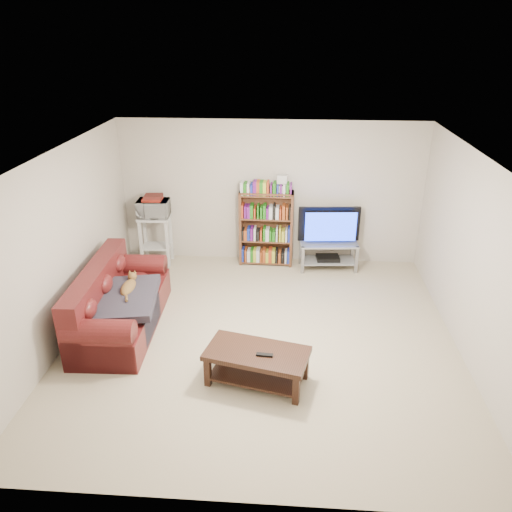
# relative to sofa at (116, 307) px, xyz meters

# --- Properties ---
(floor) EXTENTS (5.00, 5.00, 0.00)m
(floor) POSITION_rel_sofa_xyz_m (1.96, -0.14, -0.31)
(floor) COLOR #C6B693
(floor) RESTS_ON ground
(ceiling) EXTENTS (5.00, 5.00, 0.00)m
(ceiling) POSITION_rel_sofa_xyz_m (1.96, -0.14, 2.09)
(ceiling) COLOR white
(ceiling) RESTS_ON ground
(wall_back) EXTENTS (5.00, 0.00, 5.00)m
(wall_back) POSITION_rel_sofa_xyz_m (1.96, 2.36, 0.89)
(wall_back) COLOR beige
(wall_back) RESTS_ON ground
(wall_front) EXTENTS (5.00, 0.00, 5.00)m
(wall_front) POSITION_rel_sofa_xyz_m (1.96, -2.64, 0.89)
(wall_front) COLOR beige
(wall_front) RESTS_ON ground
(wall_left) EXTENTS (0.00, 5.00, 5.00)m
(wall_left) POSITION_rel_sofa_xyz_m (-0.54, -0.14, 0.89)
(wall_left) COLOR beige
(wall_left) RESTS_ON ground
(wall_right) EXTENTS (0.00, 5.00, 5.00)m
(wall_right) POSITION_rel_sofa_xyz_m (4.46, -0.14, 0.89)
(wall_right) COLOR beige
(wall_right) RESTS_ON ground
(sofa) EXTENTS (0.95, 2.07, 0.87)m
(sofa) POSITION_rel_sofa_xyz_m (0.00, 0.00, 0.00)
(sofa) COLOR #581717
(sofa) RESTS_ON floor
(blanket) EXTENTS (0.91, 1.11, 0.18)m
(blanket) POSITION_rel_sofa_xyz_m (0.18, -0.13, 0.21)
(blanket) COLOR #312D38
(blanket) RESTS_ON sofa
(cat) EXTENTS (0.24, 0.56, 0.17)m
(cat) POSITION_rel_sofa_xyz_m (0.18, 0.05, 0.27)
(cat) COLOR brown
(cat) RESTS_ON sofa
(coffee_table) EXTENTS (1.25, 0.82, 0.42)m
(coffee_table) POSITION_rel_sofa_xyz_m (1.96, -1.02, -0.02)
(coffee_table) COLOR black
(coffee_table) RESTS_ON floor
(remote) EXTENTS (0.19, 0.07, 0.02)m
(remote) POSITION_rel_sofa_xyz_m (2.05, -1.09, 0.12)
(remote) COLOR black
(remote) RESTS_ON coffee_table
(tv_stand) EXTENTS (0.98, 0.50, 0.47)m
(tv_stand) POSITION_rel_sofa_xyz_m (2.94, 2.02, 0.01)
(tv_stand) COLOR #999EA3
(tv_stand) RESTS_ON floor
(television) EXTENTS (1.02, 0.22, 0.59)m
(television) POSITION_rel_sofa_xyz_m (2.94, 2.02, 0.45)
(television) COLOR black
(television) RESTS_ON tv_stand
(dvd_player) EXTENTS (0.40, 0.29, 0.06)m
(dvd_player) POSITION_rel_sofa_xyz_m (2.94, 2.02, -0.12)
(dvd_player) COLOR black
(dvd_player) RESTS_ON tv_stand
(bookshelf) EXTENTS (0.90, 0.30, 1.29)m
(bookshelf) POSITION_rel_sofa_xyz_m (1.89, 2.16, 0.35)
(bookshelf) COLOR brown
(bookshelf) RESTS_ON floor
(shelf_clutter) EXTENTS (0.66, 0.20, 0.28)m
(shelf_clutter) POSITION_rel_sofa_xyz_m (1.99, 2.17, 1.08)
(shelf_clutter) COLOR silver
(shelf_clutter) RESTS_ON bookshelf
(microwave_stand) EXTENTS (0.54, 0.40, 0.84)m
(microwave_stand) POSITION_rel_sofa_xyz_m (0.02, 2.06, 0.23)
(microwave_stand) COLOR silver
(microwave_stand) RESTS_ON floor
(microwave) EXTENTS (0.53, 0.37, 0.29)m
(microwave) POSITION_rel_sofa_xyz_m (0.02, 2.06, 0.67)
(microwave) COLOR silver
(microwave) RESTS_ON microwave_stand
(game_boxes) EXTENTS (0.31, 0.28, 0.05)m
(game_boxes) POSITION_rel_sofa_xyz_m (0.02, 2.06, 0.84)
(game_boxes) COLOR maroon
(game_boxes) RESTS_ON microwave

